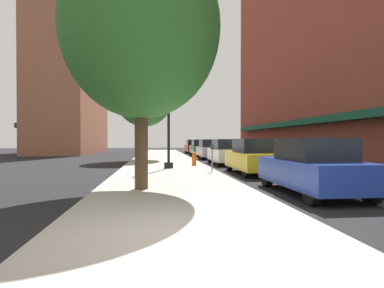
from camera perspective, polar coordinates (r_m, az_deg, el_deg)
The scene contains 14 objects.
ground_plane at distance 23.57m, azimuth 4.79°, elevation -3.20°, with size 90.00×90.00×0.00m, color black.
sidewalk_slab at distance 24.13m, azimuth -5.06°, elevation -2.97°, with size 4.80×50.00×0.12m, color #A8A399.
building_far_background at distance 44.06m, azimuth -20.38°, elevation 10.95°, with size 6.80×18.00×19.00m.
lamppost at distance 17.10m, azimuth -4.15°, elevation 6.07°, with size 0.48×0.48×5.90m.
fire_hydrant at distance 18.89m, azimuth 0.39°, elevation -2.58°, with size 0.33×0.26×0.79m.
parking_meter_near at distance 15.09m, azimuth 3.56°, elevation -1.78°, with size 0.14×0.09×1.31m.
tree_near at distance 25.74m, azimuth -8.45°, elevation 9.20°, with size 4.82×4.82×8.08m.
tree_mid at distance 10.46m, azimuth -8.97°, elevation 19.58°, with size 4.79×4.79×7.63m.
car_blue at distance 10.14m, azimuth 20.35°, elevation -3.81°, with size 1.80×4.30×1.66m.
car_yellow at distance 15.45m, azimuth 10.77°, elevation -2.25°, with size 1.80×4.30×1.66m.
car_white at distance 21.17m, azimuth 6.05°, elevation -1.45°, with size 1.80×4.30×1.66m.
car_silver at distance 27.66m, azimuth 3.10°, elevation -0.95°, with size 1.80×4.30×1.66m.
car_green at distance 33.45m, azimuth 1.45°, elevation -0.67°, with size 1.80×4.30×1.66m.
car_red at distance 39.56m, azimuth 0.24°, elevation -0.46°, with size 1.80×4.30×1.66m.
Camera 1 is at (-0.55, -5.07, 1.60)m, focal length 30.25 mm.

